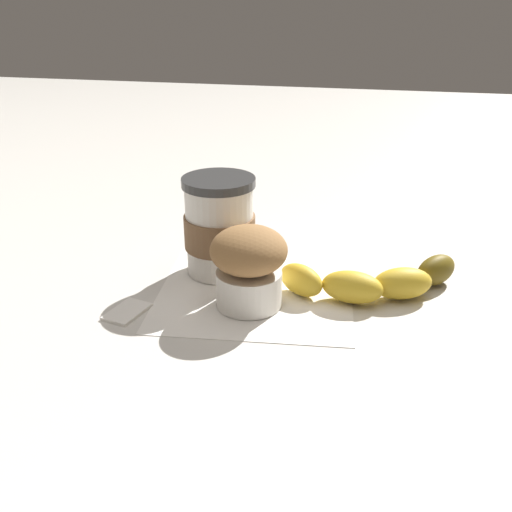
% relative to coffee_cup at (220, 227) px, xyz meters
% --- Properties ---
extents(ground_plane, '(3.00, 3.00, 0.00)m').
position_rel_coffee_cup_xyz_m(ground_plane, '(0.05, -0.04, -0.06)').
color(ground_plane, beige).
extents(paper_napkin, '(0.24, 0.24, 0.00)m').
position_rel_coffee_cup_xyz_m(paper_napkin, '(0.05, -0.04, -0.06)').
color(paper_napkin, white).
rests_on(paper_napkin, ground_plane).
extents(coffee_cup, '(0.09, 0.09, 0.12)m').
position_rel_coffee_cup_xyz_m(coffee_cup, '(0.00, 0.00, 0.00)').
color(coffee_cup, silver).
rests_on(coffee_cup, paper_napkin).
extents(muffin, '(0.08, 0.08, 0.09)m').
position_rel_coffee_cup_xyz_m(muffin, '(0.06, -0.08, -0.01)').
color(muffin, white).
rests_on(muffin, paper_napkin).
extents(banana, '(0.21, 0.12, 0.04)m').
position_rel_coffee_cup_xyz_m(banana, '(0.19, -0.03, -0.04)').
color(banana, gold).
rests_on(banana, paper_napkin).
extents(sugar_packet, '(0.04, 0.06, 0.01)m').
position_rel_coffee_cup_xyz_m(sugar_packet, '(-0.07, -0.12, -0.06)').
color(sugar_packet, white).
rests_on(sugar_packet, ground_plane).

